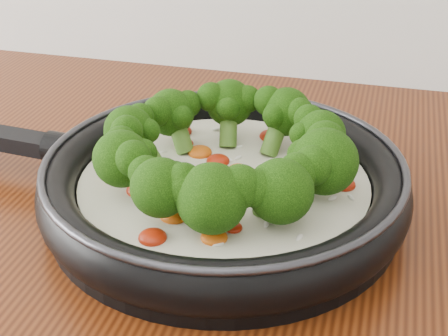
# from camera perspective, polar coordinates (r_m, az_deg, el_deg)

# --- Properties ---
(skillet) EXTENTS (0.58, 0.39, 0.11)m
(skillet) POSITION_cam_1_polar(r_m,az_deg,el_deg) (0.63, -0.18, -0.87)
(skillet) COLOR black
(skillet) RESTS_ON counter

